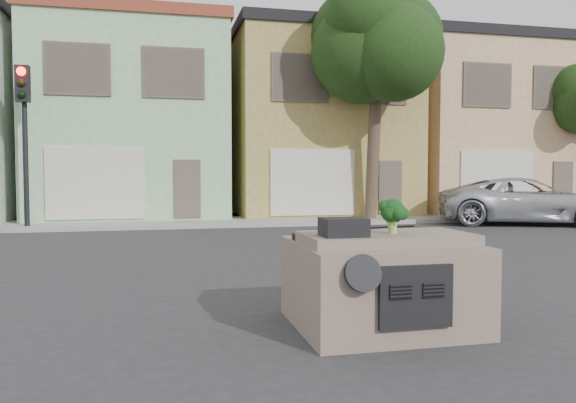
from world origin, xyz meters
name	(u,v)px	position (x,y,z in m)	size (l,w,h in m)	color
ground_plane	(312,279)	(0.00, 0.00, 0.00)	(120.00, 120.00, 0.00)	#303033
sidewalk	(232,222)	(0.00, 10.50, 0.07)	(40.00, 3.00, 0.15)	gray
townhouse_mint	(132,124)	(-3.50, 14.50, 3.77)	(7.20, 8.20, 7.55)	#98CB95
townhouse_tan	(311,127)	(4.00, 14.50, 3.77)	(7.20, 8.20, 7.55)	#A9934D
townhouse_beige	(467,130)	(11.50, 14.50, 3.77)	(7.20, 8.20, 7.55)	tan
silver_pickup	(525,224)	(9.97, 7.99, 0.00)	(2.69, 5.84, 1.62)	#B9BDC2
traffic_signal	(25,148)	(-6.50, 9.50, 2.55)	(0.40, 0.40, 5.10)	black
tree_near	(373,104)	(5.00, 9.80, 4.25)	(4.40, 4.00, 8.50)	#1B3512
car_dashboard	(380,279)	(0.00, -3.00, 0.56)	(2.00, 1.80, 1.12)	#786558
instrument_hump	(344,227)	(-0.58, -3.35, 1.22)	(0.48, 0.38, 0.20)	black
wiper_arm	(390,227)	(0.28, -2.62, 1.13)	(0.70, 0.03, 0.02)	black
broccoli	(393,216)	(0.05, -3.21, 1.32)	(0.33, 0.33, 0.41)	black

